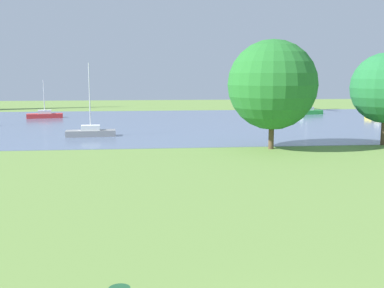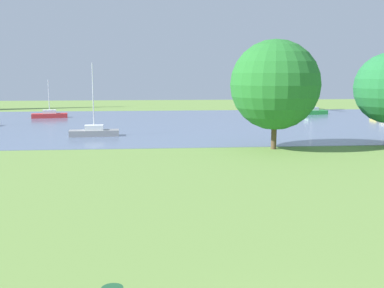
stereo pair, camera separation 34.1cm
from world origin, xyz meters
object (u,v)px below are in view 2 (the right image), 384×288
object	(u,v)px
sailboat_gray	(94,132)
tree_mid_shore	(275,85)
sailboat_green	(312,112)
sailboat_red	(50,115)

from	to	relation	value
sailboat_gray	tree_mid_shore	xyz separation A→B (m)	(15.56, -9.42, 4.77)
sailboat_green	sailboat_gray	size ratio (longest dim) A/B	0.84
sailboat_gray	tree_mid_shore	size ratio (longest dim) A/B	0.80
sailboat_red	sailboat_green	world-z (taller)	sailboat_green
sailboat_red	sailboat_green	size ratio (longest dim) A/B	0.88
sailboat_red	sailboat_gray	bearing A→B (deg)	-67.70
sailboat_gray	sailboat_green	bearing A→B (deg)	36.86
sailboat_green	sailboat_gray	bearing A→B (deg)	-143.14
sailboat_green	tree_mid_shore	xyz separation A→B (m)	(-14.34, -31.83, 4.78)
sailboat_green	tree_mid_shore	size ratio (longest dim) A/B	0.67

